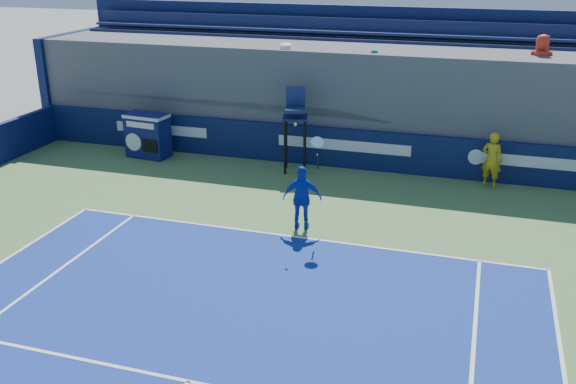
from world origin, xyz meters
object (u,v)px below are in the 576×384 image
(tennis_player, at_px, (302,198))
(umpire_chair, at_px, (295,121))
(ball_person, at_px, (492,160))
(match_clock, at_px, (148,134))

(tennis_player, bearing_deg, umpire_chair, 108.92)
(ball_person, distance_m, match_clock, 10.31)
(match_clock, distance_m, tennis_player, 7.28)
(ball_person, bearing_deg, tennis_player, 62.40)
(match_clock, bearing_deg, tennis_player, -32.34)
(ball_person, height_order, umpire_chair, umpire_chair)
(ball_person, height_order, match_clock, ball_person)
(tennis_player, bearing_deg, match_clock, 147.66)
(match_clock, relative_size, umpire_chair, 0.56)
(match_clock, bearing_deg, umpire_chair, 0.88)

